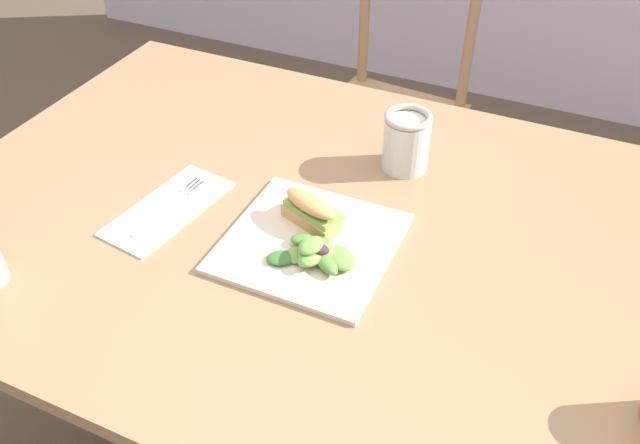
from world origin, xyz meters
The scene contains 9 objects.
ground_plane centered at (0.00, 0.00, 0.00)m, with size 8.56×8.56×0.00m, color brown.
dining_table centered at (0.05, -0.02, 0.63)m, with size 1.42×0.97×0.74m.
chair_wooden_far centered at (-0.12, 0.87, 0.45)m, with size 0.43×0.43×0.87m.
plate_lunch centered at (0.06, -0.08, 0.74)m, with size 0.27×0.27×0.01m, color beige.
sandwich_half_front centered at (0.04, -0.04, 0.78)m, with size 0.12×0.09×0.06m.
salad_mixed_greens centered at (0.08, -0.12, 0.76)m, with size 0.16×0.10×0.04m.
napkin_folded centered at (-0.21, -0.10, 0.74)m, with size 0.11×0.24×0.00m, color white.
fork_on_napkin centered at (-0.21, -0.08, 0.75)m, with size 0.04×0.19×0.00m.
mason_jar_iced_tea centered at (0.13, 0.20, 0.79)m, with size 0.09×0.09×0.12m.
Camera 1 is at (0.41, -0.82, 1.47)m, focal length 36.94 mm.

